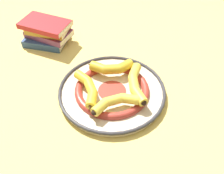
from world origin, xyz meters
name	(u,v)px	position (x,y,z in m)	size (l,w,h in m)	color
ground_plane	(101,99)	(0.00, 0.00, 0.00)	(2.80, 2.80, 0.00)	#E5CC6B
decorative_bowl	(112,91)	(0.03, 0.03, 0.02)	(0.38, 0.38, 0.04)	beige
banana_a	(116,102)	(0.06, -0.05, 0.05)	(0.16, 0.11, 0.03)	yellow
banana_b	(89,88)	(-0.04, -0.01, 0.05)	(0.11, 0.17, 0.03)	yellow
banana_c	(111,68)	(0.01, 0.11, 0.05)	(0.18, 0.09, 0.04)	gold
banana_d	(136,83)	(0.11, 0.06, 0.05)	(0.08, 0.20, 0.03)	yellow
book_stack	(47,32)	(-0.31, 0.29, 0.05)	(0.22, 0.16, 0.10)	#2D4C84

